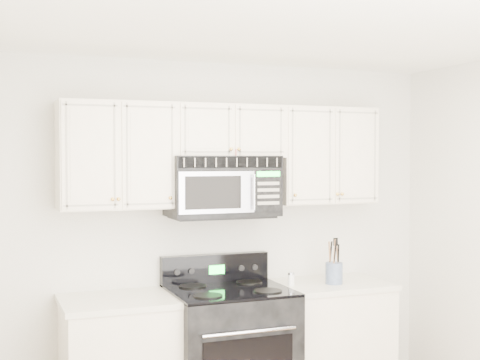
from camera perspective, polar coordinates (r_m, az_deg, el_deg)
name	(u,v)px	position (r m, az deg, el deg)	size (l,w,h in m)	color
room	(330,268)	(3.57, 7.66, -7.45)	(3.51, 3.51, 2.61)	brown
base_cabinet_right	(330,345)	(5.37, 7.67, -13.80)	(0.86, 0.65, 0.92)	#EFE2CB
range	(229,351)	(4.97, -0.92, -14.37)	(0.85, 0.77, 1.14)	black
upper_cabinets	(226,150)	(4.97, -1.19, 2.55)	(2.44, 0.37, 0.75)	#EFE2CB
microwave	(222,186)	(4.92, -1.52, -0.50)	(0.80, 0.45, 0.44)	black
utensil_crock	(334,272)	(5.17, 8.03, -7.78)	(0.13, 0.13, 0.34)	slate
shaker_salt	(291,279)	(5.06, 4.35, -8.43)	(0.04, 0.04, 0.10)	white
shaker_pepper	(292,279)	(5.08, 4.44, -8.41)	(0.04, 0.04, 0.10)	white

